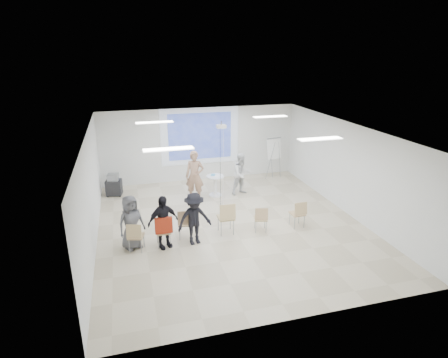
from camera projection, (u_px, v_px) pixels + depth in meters
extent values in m
cube|color=beige|center=(231.00, 226.00, 11.74)|extent=(8.00, 9.00, 0.10)
cube|color=white|center=(231.00, 129.00, 10.71)|extent=(8.00, 9.00, 0.10)
cube|color=silver|center=(200.00, 144.00, 15.37)|extent=(8.00, 0.10, 3.00)
cube|color=silver|center=(89.00, 193.00, 10.21)|extent=(0.10, 9.00, 3.00)
cube|color=silver|center=(350.00, 169.00, 12.23)|extent=(0.10, 9.00, 3.00)
cube|color=silver|center=(200.00, 136.00, 15.19)|extent=(3.20, 0.01, 2.30)
cube|color=#3045A3|center=(200.00, 136.00, 15.18)|extent=(2.60, 0.01, 1.90)
cylinder|color=white|center=(215.00, 195.00, 14.01)|extent=(0.62, 0.62, 0.05)
cylinder|color=white|center=(215.00, 186.00, 13.89)|extent=(0.17, 0.17, 0.71)
cylinder|color=silver|center=(215.00, 176.00, 13.77)|extent=(0.84, 0.84, 0.04)
cube|color=white|center=(217.00, 176.00, 13.72)|extent=(0.24, 0.18, 0.01)
cube|color=teal|center=(213.00, 175.00, 13.82)|extent=(0.22, 0.26, 0.02)
imported|color=tan|center=(195.00, 173.00, 13.29)|extent=(0.88, 0.74, 2.08)
imported|color=white|center=(242.00, 172.00, 13.93)|extent=(1.00, 0.89, 1.76)
cube|color=white|center=(198.00, 162.00, 13.45)|extent=(0.08, 0.13, 0.04)
cube|color=white|center=(235.00, 162.00, 14.01)|extent=(0.07, 0.12, 0.04)
cube|color=tan|center=(136.00, 236.00, 10.11)|extent=(0.49, 0.49, 0.04)
cube|color=tan|center=(134.00, 232.00, 9.85)|extent=(0.41, 0.19, 0.38)
cylinder|color=gray|center=(129.00, 246.00, 10.03)|extent=(0.03, 0.03, 0.42)
cylinder|color=gray|center=(141.00, 246.00, 10.03)|extent=(0.03, 0.03, 0.42)
cylinder|color=gray|center=(132.00, 240.00, 10.34)|extent=(0.03, 0.03, 0.42)
cylinder|color=#93969B|center=(144.00, 240.00, 10.33)|extent=(0.03, 0.03, 0.42)
cube|color=tan|center=(163.00, 232.00, 10.37)|extent=(0.40, 0.40, 0.04)
cube|color=tan|center=(164.00, 227.00, 10.12)|extent=(0.40, 0.09, 0.38)
cylinder|color=gray|center=(159.00, 242.00, 10.25)|extent=(0.02, 0.02, 0.41)
cylinder|color=gray|center=(170.00, 240.00, 10.34)|extent=(0.02, 0.02, 0.41)
cylinder|color=gray|center=(157.00, 237.00, 10.54)|extent=(0.02, 0.02, 0.41)
cylinder|color=gray|center=(169.00, 235.00, 10.63)|extent=(0.02, 0.02, 0.41)
cube|color=tan|center=(185.00, 223.00, 10.81)|extent=(0.49, 0.49, 0.04)
cube|color=tan|center=(185.00, 218.00, 10.54)|extent=(0.43, 0.15, 0.40)
cylinder|color=gray|center=(180.00, 233.00, 10.71)|extent=(0.03, 0.03, 0.44)
cylinder|color=gray|center=(192.00, 233.00, 10.74)|extent=(0.03, 0.03, 0.44)
cylinder|color=gray|center=(180.00, 228.00, 11.03)|extent=(0.03, 0.03, 0.44)
cylinder|color=gray|center=(191.00, 227.00, 11.06)|extent=(0.03, 0.03, 0.44)
cube|color=tan|center=(226.00, 217.00, 11.06)|extent=(0.48, 0.48, 0.04)
cube|color=tan|center=(228.00, 212.00, 10.76)|extent=(0.47, 0.11, 0.44)
cylinder|color=gray|center=(221.00, 229.00, 10.92)|extent=(0.02, 0.02, 0.49)
cylinder|color=gray|center=(234.00, 227.00, 11.01)|extent=(0.02, 0.02, 0.49)
cylinder|color=#979A9F|center=(218.00, 223.00, 11.27)|extent=(0.02, 0.02, 0.49)
cylinder|color=gray|center=(230.00, 222.00, 11.36)|extent=(0.02, 0.02, 0.49)
cube|color=tan|center=(261.00, 218.00, 11.21)|extent=(0.46, 0.46, 0.04)
cube|color=tan|center=(262.00, 214.00, 10.96)|extent=(0.39, 0.16, 0.36)
cylinder|color=gray|center=(256.00, 227.00, 11.13)|extent=(0.02, 0.02, 0.40)
cylinder|color=#979A9F|center=(266.00, 227.00, 11.14)|extent=(0.02, 0.02, 0.40)
cylinder|color=#93969C|center=(255.00, 223.00, 11.42)|extent=(0.02, 0.02, 0.40)
cylinder|color=gray|center=(265.00, 222.00, 11.42)|extent=(0.02, 0.02, 0.40)
cube|color=tan|center=(297.00, 214.00, 11.47)|extent=(0.43, 0.43, 0.04)
cube|color=tan|center=(301.00, 209.00, 11.22)|extent=(0.41, 0.10, 0.39)
cylinder|color=gray|center=(295.00, 223.00, 11.35)|extent=(0.02, 0.02, 0.43)
cylinder|color=gray|center=(304.00, 222.00, 11.45)|extent=(0.02, 0.02, 0.43)
cylinder|color=#96999F|center=(290.00, 219.00, 11.65)|extent=(0.02, 0.02, 0.43)
cylinder|color=gray|center=(299.00, 217.00, 11.74)|extent=(0.02, 0.02, 0.43)
cube|color=#A72A14|center=(164.00, 225.00, 10.07)|extent=(0.47, 0.11, 0.45)
imported|color=black|center=(185.00, 222.00, 10.82)|extent=(0.37, 0.29, 0.03)
imported|color=black|center=(163.00, 218.00, 10.13)|extent=(1.16, 0.92, 1.74)
imported|color=black|center=(194.00, 215.00, 10.33)|extent=(1.21, 0.80, 1.72)
imported|color=#56565B|center=(131.00, 219.00, 10.10)|extent=(1.00, 0.88, 1.72)
cylinder|color=#94979C|center=(270.00, 161.00, 15.48)|extent=(0.33, 0.14, 1.61)
cylinder|color=#93969B|center=(280.00, 160.00, 15.67)|extent=(0.27, 0.24, 1.61)
cylinder|color=gray|center=(271.00, 158.00, 15.82)|extent=(0.09, 0.36, 1.60)
cube|color=white|center=(274.00, 148.00, 15.50)|extent=(0.66, 0.29, 0.90)
cube|color=gray|center=(274.00, 138.00, 15.40)|extent=(0.65, 0.17, 0.06)
cube|color=black|center=(114.00, 187.00, 13.97)|extent=(0.63, 0.54, 0.56)
cube|color=gray|center=(113.00, 177.00, 13.84)|extent=(0.45, 0.40, 0.25)
cylinder|color=black|center=(108.00, 196.00, 13.89)|extent=(0.08, 0.08, 0.07)
cylinder|color=black|center=(120.00, 196.00, 13.92)|extent=(0.08, 0.08, 0.07)
cylinder|color=black|center=(110.00, 193.00, 14.20)|extent=(0.08, 0.08, 0.07)
cylinder|color=black|center=(122.00, 193.00, 14.24)|extent=(0.08, 0.08, 0.07)
cube|color=white|center=(221.00, 126.00, 12.18)|extent=(0.30, 0.25, 0.10)
cylinder|color=gray|center=(221.00, 123.00, 12.14)|extent=(0.04, 0.04, 0.14)
cylinder|color=black|center=(220.00, 169.00, 12.56)|extent=(0.01, 0.01, 2.77)
cylinder|color=white|center=(223.00, 169.00, 12.57)|extent=(0.01, 0.01, 2.77)
cube|color=white|center=(154.00, 122.00, 12.06)|extent=(1.20, 0.30, 0.02)
cube|color=white|center=(270.00, 117.00, 13.06)|extent=(1.20, 0.30, 0.02)
cube|color=white|center=(168.00, 149.00, 8.87)|extent=(1.20, 0.30, 0.02)
cube|color=white|center=(320.00, 139.00, 9.87)|extent=(1.20, 0.30, 0.02)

